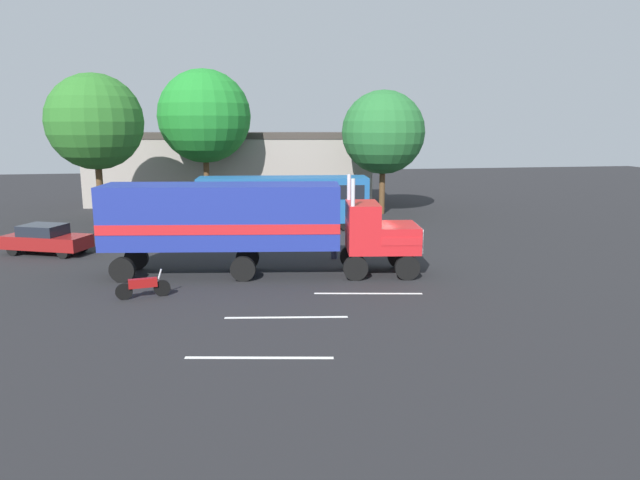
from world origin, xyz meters
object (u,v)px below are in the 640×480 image
person_bystander (334,242)px  motorcycle (143,286)px  parked_bus (283,198)px  parked_car (46,239)px  semi_truck (247,220)px  tree_center (383,132)px  tree_right (95,122)px  tree_left (204,116)px

person_bystander → motorcycle: (-8.78, -5.40, -0.41)m
parked_bus → parked_car: parked_bus is taller
person_bystander → parked_bus: parked_bus is taller
semi_truck → person_bystander: 5.40m
tree_center → parked_car: bearing=-153.8°
person_bystander → tree_right: (-13.61, 12.26, 6.02)m
person_bystander → parked_bus: (-1.61, 9.07, 1.17)m
motorcycle → tree_left: (2.12, 22.73, 6.87)m
motorcycle → tree_center: 25.56m
parked_bus → motorcycle: bearing=-116.4°
semi_truck → tree_left: size_ratio=1.32×
person_bystander → tree_center: (6.55, 14.24, 5.27)m
semi_truck → parked_bus: (2.91, 11.54, -0.46)m
parked_bus → tree_left: size_ratio=1.03×
parked_bus → motorcycle: (-7.17, -14.47, -1.58)m
semi_truck → tree_right: (-9.09, 14.73, 4.39)m
semi_truck → tree_center: bearing=56.5°
semi_truck → tree_left: bearing=96.2°
semi_truck → tree_left: (-2.14, 19.80, 4.83)m
motorcycle → semi_truck: bearing=34.5°
person_bystander → tree_center: 16.54m
motorcycle → tree_left: size_ratio=0.19×
parked_bus → tree_right: bearing=165.1°
tree_center → tree_right: (-20.16, -1.98, 0.75)m
tree_left → tree_right: size_ratio=1.08×
tree_right → parked_bus: bearing=-14.9°
semi_truck → motorcycle: (-4.27, -2.93, -2.04)m
tree_right → tree_center: bearing=5.6°
person_bystander → motorcycle: bearing=-148.4°
parked_car → tree_left: (8.17, 13.64, 6.55)m
parked_car → motorcycle: bearing=-56.4°
parked_car → tree_center: size_ratio=0.51×
parked_car → motorcycle: parked_car is taller
tree_center → semi_truck: bearing=-123.5°
semi_truck → motorcycle: bearing=-145.5°
parked_bus → semi_truck: bearing=-104.1°
tree_center → parked_bus: bearing=-147.7°
motorcycle → tree_center: tree_center is taller
parked_bus → tree_center: (8.16, 5.17, 4.10)m
person_bystander → tree_left: size_ratio=0.15×
person_bystander → parked_car: (-14.83, 3.70, -0.09)m
parked_car → person_bystander: bearing=-14.0°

